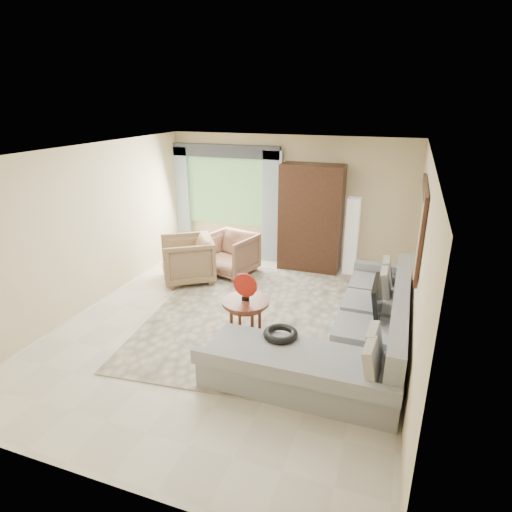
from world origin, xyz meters
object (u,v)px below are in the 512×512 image
at_px(coffee_table, 246,321).
at_px(armoire, 311,218).
at_px(sectional_sofa, 351,336).
at_px(armchair_left, 188,259).
at_px(floor_lamp, 352,236).
at_px(potted_plant, 184,243).
at_px(tv_screen, 377,298).
at_px(armchair_right, 230,254).

height_order(coffee_table, armoire, armoire).
relative_size(sectional_sofa, coffee_table, 5.29).
height_order(armchair_left, floor_lamp, floor_lamp).
distance_m(sectional_sofa, coffee_table, 1.45).
relative_size(potted_plant, armoire, 0.24).
height_order(sectional_sofa, armchair_left, sectional_sofa).
bearing_deg(floor_lamp, armchair_left, -152.90).
height_order(tv_screen, armchair_left, tv_screen).
bearing_deg(floor_lamp, tv_screen, -74.90).
bearing_deg(armchair_right, coffee_table, -47.12).
relative_size(tv_screen, armchair_left, 0.79).
xyz_separation_m(tv_screen, floor_lamp, (-0.70, 2.59, 0.03)).
bearing_deg(coffee_table, potted_plant, 131.19).
distance_m(sectional_sofa, potted_plant, 4.94).
distance_m(armchair_left, potted_plant, 1.54).
relative_size(armchair_right, potted_plant, 1.75).
bearing_deg(tv_screen, floor_lamp, 105.10).
bearing_deg(armoire, potted_plant, -178.40).
height_order(tv_screen, armoire, armoire).
xyz_separation_m(tv_screen, coffee_table, (-1.70, -0.53, -0.38)).
xyz_separation_m(coffee_table, armchair_left, (-1.81, 1.69, 0.08)).
xyz_separation_m(sectional_sofa, floor_lamp, (-0.43, 2.96, 0.47)).
bearing_deg(floor_lamp, coffee_table, -107.78).
xyz_separation_m(sectional_sofa, armchair_right, (-2.63, 2.11, 0.12)).
height_order(potted_plant, armoire, armoire).
bearing_deg(armoire, armchair_right, -150.70).
relative_size(armoire, floor_lamp, 1.40).
xyz_separation_m(armchair_left, armchair_right, (0.61, 0.59, -0.02)).
bearing_deg(armchair_right, armoire, 44.50).
height_order(armchair_left, armchair_right, armchair_left).
height_order(armchair_right, potted_plant, armchair_right).
height_order(armchair_left, potted_plant, armchair_left).
bearing_deg(armchair_left, armoire, 90.35).
height_order(coffee_table, potted_plant, coffee_table).
xyz_separation_m(armchair_right, armoire, (1.40, 0.79, 0.64)).
xyz_separation_m(armchair_left, armoire, (2.01, 1.38, 0.62)).
distance_m(armchair_right, potted_plant, 1.59).
bearing_deg(tv_screen, armchair_right, 148.93).
bearing_deg(sectional_sofa, tv_screen, 53.66).
bearing_deg(tv_screen, potted_plant, 150.39).
xyz_separation_m(armchair_right, floor_lamp, (2.20, 0.85, 0.34)).
relative_size(armchair_right, armoire, 0.42).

